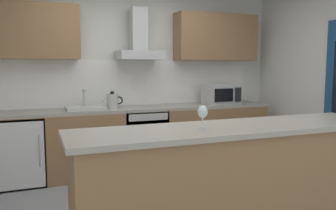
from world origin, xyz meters
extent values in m
cube|color=silver|center=(0.00, 1.90, 1.30)|extent=(5.63, 0.12, 2.60)
cube|color=white|center=(0.00, 1.83, 1.23)|extent=(3.93, 0.02, 0.66)
cube|color=olive|center=(0.00, 1.52, 0.43)|extent=(4.07, 0.60, 0.86)
cube|color=#9E998E|center=(0.00, 1.52, 0.88)|extent=(4.07, 0.60, 0.04)
cube|color=olive|center=(0.19, -0.78, 0.48)|extent=(2.55, 0.52, 0.96)
cube|color=#9E998E|center=(0.19, -0.78, 0.98)|extent=(2.65, 0.64, 0.04)
cube|color=olive|center=(-1.36, 1.67, 1.91)|extent=(1.30, 0.32, 0.70)
cube|color=olive|center=(1.36, 1.67, 1.91)|extent=(1.30, 0.32, 0.70)
cube|color=black|center=(2.27, 0.19, 1.13)|extent=(0.01, 0.11, 1.31)
cube|color=slate|center=(0.11, 1.50, 0.46)|extent=(0.60, 0.56, 0.80)
cube|color=black|center=(0.11, 1.21, 0.40)|extent=(0.50, 0.02, 0.48)
cube|color=#B7BABC|center=(0.11, 1.21, 0.80)|extent=(0.54, 0.02, 0.09)
cylinder|color=#B7BABC|center=(0.11, 1.17, 0.64)|extent=(0.49, 0.02, 0.02)
cube|color=white|center=(-1.47, 1.50, 0.42)|extent=(0.58, 0.56, 0.85)
cube|color=silver|center=(-1.47, 1.21, 0.43)|extent=(0.55, 0.02, 0.80)
cylinder|color=#B7BABC|center=(-1.25, 1.19, 0.47)|extent=(0.02, 0.02, 0.38)
cube|color=#B7BABC|center=(1.35, 1.47, 1.05)|extent=(0.50, 0.36, 0.30)
cube|color=black|center=(1.29, 1.28, 1.05)|extent=(0.30, 0.02, 0.19)
cube|color=black|center=(1.53, 1.28, 1.05)|extent=(0.10, 0.01, 0.21)
cube|color=silver|center=(-0.67, 1.50, 0.92)|extent=(0.50, 0.40, 0.04)
cylinder|color=#B7BABC|center=(-0.67, 1.63, 1.03)|extent=(0.03, 0.03, 0.26)
cylinder|color=#B7BABC|center=(-0.67, 1.55, 1.15)|extent=(0.03, 0.16, 0.03)
cylinder|color=#B7BABC|center=(-0.32, 1.46, 1.00)|extent=(0.15, 0.15, 0.20)
sphere|color=black|center=(-0.32, 1.46, 1.11)|extent=(0.06, 0.06, 0.06)
cone|color=#B7BABC|center=(-0.42, 1.46, 1.04)|extent=(0.09, 0.04, 0.07)
torus|color=black|center=(-0.23, 1.46, 1.01)|extent=(0.11, 0.02, 0.11)
cube|color=#B7BABC|center=(0.11, 1.60, 1.62)|extent=(0.62, 0.45, 0.12)
cube|color=#B7BABC|center=(0.11, 1.65, 1.98)|extent=(0.22, 0.22, 0.60)
cylinder|color=silver|center=(-0.13, -0.82, 1.00)|extent=(0.07, 0.07, 0.01)
cylinder|color=silver|center=(-0.13, -0.82, 1.05)|extent=(0.01, 0.01, 0.09)
ellipsoid|color=silver|center=(-0.13, -0.82, 1.13)|extent=(0.08, 0.08, 0.10)
camera|label=1|loc=(-1.28, -3.07, 1.46)|focal=36.73mm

